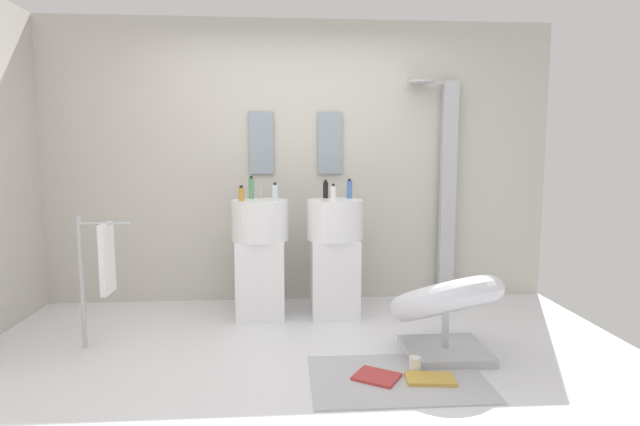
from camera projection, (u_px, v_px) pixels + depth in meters
name	position (u px, v px, depth m)	size (l,w,h in m)	color
ground_plane	(303.00, 372.00, 3.26)	(4.80, 3.60, 0.04)	silver
rear_partition	(296.00, 163.00, 4.74)	(4.80, 0.10, 2.60)	beige
pedestal_sink_left	(260.00, 254.00, 4.27)	(0.47, 0.47, 1.10)	white
pedestal_sink_right	(335.00, 253.00, 4.31)	(0.47, 0.47, 1.10)	white
vanity_mirror_left	(261.00, 143.00, 4.63)	(0.22, 0.03, 0.56)	#8C9EA8
vanity_mirror_right	(330.00, 143.00, 4.67)	(0.22, 0.03, 0.56)	#8C9EA8
shower_column	(446.00, 186.00, 4.75)	(0.49, 0.24, 2.05)	#B7BABF
lounge_chair	(446.00, 306.00, 3.44)	(1.04, 1.04, 0.65)	#B7BABF
towel_rack	(103.00, 262.00, 3.55)	(0.37, 0.22, 0.95)	#B7BABF
area_rug	(397.00, 378.00, 3.11)	(1.08, 0.73, 0.01)	#B2B2B7
magazine_red	(377.00, 377.00, 3.10)	(0.26, 0.21, 0.02)	#B73838
magazine_ochre	(430.00, 379.00, 3.07)	(0.29, 0.18, 0.02)	gold
coffee_mug	(415.00, 364.00, 3.20)	(0.07, 0.07, 0.09)	white
soap_bottle_green	(251.00, 188.00, 4.34)	(0.05, 0.05, 0.19)	#59996B
soap_bottle_black	(326.00, 190.00, 4.39)	(0.05, 0.05, 0.16)	black
soap_bottle_clear	(275.00, 192.00, 4.15)	(0.05, 0.05, 0.15)	silver
soap_bottle_blue	(349.00, 189.00, 4.36)	(0.05, 0.05, 0.17)	#4C72B7
soap_bottle_amber	(241.00, 194.00, 4.12)	(0.05, 0.05, 0.13)	#C68C38
soap_bottle_white	(333.00, 193.00, 4.11)	(0.04, 0.04, 0.14)	white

